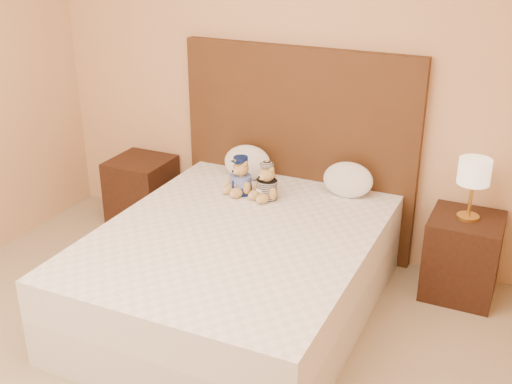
% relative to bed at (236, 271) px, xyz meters
% --- Properties ---
extents(room_walls, '(4.04, 4.52, 2.72)m').
position_rel_bed_xyz_m(room_walls, '(0.00, -0.74, 1.53)').
color(room_walls, tan).
rests_on(room_walls, ground).
extents(bed, '(1.60, 2.00, 0.55)m').
position_rel_bed_xyz_m(bed, '(0.00, 0.00, 0.00)').
color(bed, white).
rests_on(bed, ground).
extents(headboard, '(1.75, 0.08, 1.50)m').
position_rel_bed_xyz_m(headboard, '(0.00, 1.01, 0.47)').
color(headboard, '#462B15').
rests_on(headboard, ground).
extents(nightstand_left, '(0.45, 0.45, 0.55)m').
position_rel_bed_xyz_m(nightstand_left, '(-1.25, 0.80, -0.00)').
color(nightstand_left, '#341A10').
rests_on(nightstand_left, ground).
extents(nightstand_right, '(0.45, 0.45, 0.55)m').
position_rel_bed_xyz_m(nightstand_right, '(1.25, 0.80, -0.00)').
color(nightstand_right, '#341A10').
rests_on(nightstand_right, ground).
extents(lamp, '(0.20, 0.20, 0.40)m').
position_rel_bed_xyz_m(lamp, '(1.25, 0.80, 0.57)').
color(lamp, gold).
rests_on(lamp, nightstand_right).
extents(teddy_police, '(0.30, 0.29, 0.26)m').
position_rel_bed_xyz_m(teddy_police, '(-0.24, 0.55, 0.41)').
color(teddy_police, tan).
rests_on(teddy_police, bed).
extents(teddy_prisoner, '(0.29, 0.29, 0.25)m').
position_rel_bed_xyz_m(teddy_prisoner, '(-0.04, 0.54, 0.40)').
color(teddy_prisoner, tan).
rests_on(teddy_prisoner, bed).
extents(pillow_left, '(0.36, 0.24, 0.26)m').
position_rel_bed_xyz_m(pillow_left, '(-0.32, 0.83, 0.40)').
color(pillow_left, white).
rests_on(pillow_left, bed).
extents(pillow_right, '(0.35, 0.23, 0.25)m').
position_rel_bed_xyz_m(pillow_right, '(0.44, 0.83, 0.40)').
color(pillow_right, white).
rests_on(pillow_right, bed).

